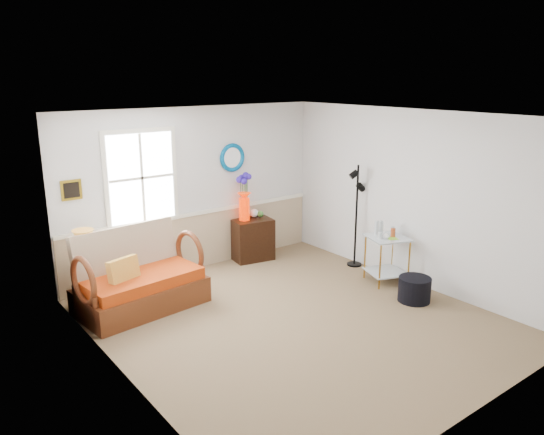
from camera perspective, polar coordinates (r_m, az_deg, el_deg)
floor at (r=6.97m, az=2.50°, el=-11.00°), size 4.50×5.00×0.01m
ceiling at (r=6.28m, az=2.77°, el=10.84°), size 4.50×5.00×0.01m
walls at (r=6.50m, az=2.63°, el=-0.66°), size 4.51×5.01×2.60m
wainscot at (r=8.71m, az=-8.00°, el=-2.51°), size 4.46×0.02×0.90m
chair_rail at (r=8.57m, az=-8.08°, el=0.47°), size 4.46×0.04×0.06m
window at (r=8.03m, az=-13.86°, el=4.17°), size 1.14×0.06×1.44m
picture at (r=7.71m, az=-20.79°, el=2.79°), size 0.28×0.03×0.28m
mirror at (r=8.77m, az=-4.32°, el=6.45°), size 0.47×0.07×0.47m
loveseat at (r=7.32m, az=-14.02°, el=-5.56°), size 1.73×1.10×1.07m
throw_pillow at (r=7.15m, az=-15.61°, el=-5.93°), size 0.45×0.23×0.43m
lamp_stand at (r=7.68m, az=-19.11°, el=-7.01°), size 0.41×0.41×0.57m
table_lamp at (r=7.50m, az=-19.52°, el=-3.17°), size 0.40×0.40×0.52m
potted_plant at (r=7.55m, az=-18.41°, el=-3.97°), size 0.32×0.35×0.26m
cabinet at (r=9.02m, az=-2.10°, el=-2.38°), size 0.72×0.53×0.70m
flower_vase at (r=8.82m, az=-3.01°, el=2.19°), size 0.29×0.29×0.78m
side_table at (r=8.23m, az=12.22°, el=-4.43°), size 0.73×0.73×0.72m
tabletop_items at (r=8.11m, az=12.17°, el=-1.24°), size 0.50×0.50×0.22m
floor_lamp at (r=8.71m, az=9.05°, el=0.14°), size 0.32×0.32×1.69m
ottoman at (r=7.71m, az=15.07°, el=-7.47°), size 0.48×0.48×0.35m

